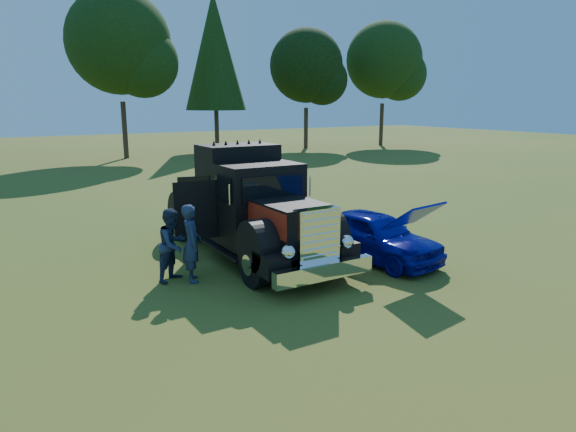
# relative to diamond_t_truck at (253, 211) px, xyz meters

# --- Properties ---
(ground) EXTENTS (120.00, 120.00, 0.00)m
(ground) POSITION_rel_diamond_t_truck_xyz_m (-0.61, -2.96, -1.28)
(ground) COLOR #375A1A
(ground) RESTS_ON ground
(diamond_t_truck) EXTENTS (3.37, 7.16, 3.00)m
(diamond_t_truck) POSITION_rel_diamond_t_truck_xyz_m (0.00, 0.00, 0.00)
(diamond_t_truck) COLOR black
(diamond_t_truck) RESTS_ON ground
(hotrod_coupe) EXTENTS (2.17, 4.29, 1.89)m
(hotrod_coupe) POSITION_rel_diamond_t_truck_xyz_m (2.64, -1.88, -0.61)
(hotrod_coupe) COLOR #1407AB
(hotrod_coupe) RESTS_ON ground
(spectator_near) EXTENTS (0.60, 0.76, 1.85)m
(spectator_near) POSITION_rel_diamond_t_truck_xyz_m (-2.11, -0.95, -0.35)
(spectator_near) COLOR navy
(spectator_near) RESTS_ON ground
(spectator_far) EXTENTS (1.07, 1.01, 1.74)m
(spectator_far) POSITION_rel_diamond_t_truck_xyz_m (-2.46, -0.66, -0.41)
(spectator_far) COLOR #1E2B47
(spectator_far) RESTS_ON ground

